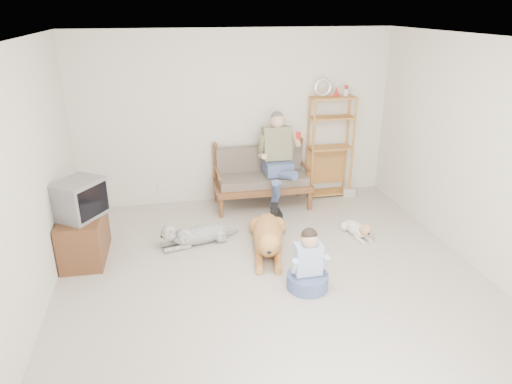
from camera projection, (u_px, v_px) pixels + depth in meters
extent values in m
plane|color=beige|center=(278.00, 289.00, 5.20)|extent=(5.50, 5.50, 0.00)
plane|color=white|center=(283.00, 41.00, 4.17)|extent=(5.50, 5.50, 0.00)
plane|color=beige|center=(236.00, 118.00, 7.18)|extent=(5.00, 0.00, 5.00)
plane|color=beige|center=(423.00, 375.00, 2.20)|extent=(5.00, 0.00, 5.00)
plane|color=beige|center=(18.00, 198.00, 4.22)|extent=(0.00, 5.50, 5.50)
plane|color=beige|center=(494.00, 163.00, 5.16)|extent=(0.00, 5.50, 5.50)
cube|color=brown|center=(262.00, 185.00, 7.23)|extent=(1.51, 0.71, 0.10)
cube|color=#63554B|center=(262.00, 179.00, 7.19)|extent=(1.38, 0.61, 0.13)
cube|color=#63554B|center=(259.00, 160.00, 7.32)|extent=(1.38, 0.13, 0.45)
cylinder|color=brown|center=(258.00, 147.00, 7.30)|extent=(1.40, 0.06, 0.05)
cylinder|color=brown|center=(221.00, 208.00, 6.91)|extent=(0.07, 0.07, 0.30)
cylinder|color=brown|center=(216.00, 175.00, 7.33)|extent=(0.07, 0.07, 0.95)
cylinder|color=brown|center=(310.00, 201.00, 7.17)|extent=(0.07, 0.07, 0.30)
cylinder|color=brown|center=(299.00, 169.00, 7.59)|extent=(0.07, 0.07, 0.95)
cube|color=#516395|center=(278.00, 167.00, 7.12)|extent=(0.41, 0.39, 0.21)
cube|color=#7B7756|center=(277.00, 143.00, 7.08)|extent=(0.43, 0.30, 0.54)
sphere|color=tan|center=(278.00, 121.00, 6.91)|extent=(0.22, 0.22, 0.22)
sphere|color=#59544F|center=(277.00, 118.00, 6.91)|extent=(0.20, 0.20, 0.20)
cylinder|color=red|center=(299.00, 135.00, 6.86)|extent=(0.07, 0.07, 0.09)
cube|color=#C17F3C|center=(333.00, 98.00, 7.17)|extent=(0.70, 0.28, 0.03)
torus|color=silver|center=(323.00, 87.00, 7.07)|extent=(0.29, 0.05, 0.29)
cone|color=red|center=(337.00, 92.00, 7.14)|extent=(0.09, 0.09, 0.15)
cylinder|color=#C17F3C|center=(313.00, 151.00, 7.30)|extent=(0.04, 0.04, 1.67)
cylinder|color=#C17F3C|center=(308.00, 147.00, 7.54)|extent=(0.04, 0.04, 1.67)
cylinder|color=#C17F3C|center=(353.00, 149.00, 7.42)|extent=(0.04, 0.04, 1.67)
cylinder|color=#C17F3C|center=(347.00, 144.00, 7.66)|extent=(0.04, 0.04, 1.67)
cube|color=silver|center=(349.00, 191.00, 7.75)|extent=(0.24, 0.20, 0.13)
cube|color=brown|center=(84.00, 236.00, 5.75)|extent=(0.53, 0.91, 0.60)
cube|color=brown|center=(61.00, 246.00, 5.51)|extent=(0.03, 0.40, 0.50)
cube|color=brown|center=(67.00, 230.00, 5.91)|extent=(0.03, 0.40, 0.50)
cube|color=slate|center=(79.00, 199.00, 5.51)|extent=(0.68, 0.71, 0.46)
cube|color=black|center=(94.00, 202.00, 5.43)|extent=(0.29, 0.40, 0.37)
cube|color=silver|center=(161.00, 186.00, 7.33)|extent=(0.12, 0.02, 0.08)
ellipsoid|color=#CB8F46|center=(268.00, 234.00, 6.09)|extent=(0.61, 1.15, 0.34)
sphere|color=#CB8F46|center=(268.00, 244.00, 5.78)|extent=(0.34, 0.34, 0.34)
sphere|color=#CB8F46|center=(269.00, 244.00, 5.47)|extent=(0.27, 0.27, 0.27)
ellipsoid|color=#CB8F46|center=(269.00, 251.00, 5.37)|extent=(0.16, 0.21, 0.10)
cylinder|color=#CB8F46|center=(267.00, 223.00, 6.64)|extent=(0.12, 0.44, 0.06)
ellipsoid|color=#CB8F46|center=(261.00, 243.00, 5.49)|extent=(0.08, 0.10, 0.13)
ellipsoid|color=#CB8F46|center=(277.00, 243.00, 5.49)|extent=(0.08, 0.10, 0.13)
ellipsoid|color=silver|center=(201.00, 235.00, 6.18)|extent=(0.85, 0.45, 0.24)
sphere|color=silver|center=(184.00, 237.00, 6.08)|extent=(0.24, 0.24, 0.24)
sphere|color=silver|center=(169.00, 233.00, 5.96)|extent=(0.21, 0.21, 0.21)
ellipsoid|color=silver|center=(162.00, 236.00, 5.93)|extent=(0.17, 0.12, 0.08)
cylinder|color=silver|center=(229.00, 233.00, 6.36)|extent=(0.29, 0.21, 0.04)
ellipsoid|color=silver|center=(169.00, 230.00, 6.03)|extent=(0.07, 0.06, 0.10)
ellipsoid|color=silver|center=(172.00, 235.00, 5.90)|extent=(0.07, 0.06, 0.10)
ellipsoid|color=white|center=(355.00, 228.00, 6.43)|extent=(0.27, 0.48, 0.18)
sphere|color=white|center=(360.00, 231.00, 6.31)|extent=(0.18, 0.18, 0.18)
sphere|color=tan|center=(366.00, 230.00, 6.18)|extent=(0.16, 0.16, 0.16)
ellipsoid|color=tan|center=(369.00, 233.00, 6.12)|extent=(0.09, 0.13, 0.06)
cylinder|color=white|center=(346.00, 225.00, 6.65)|extent=(0.11, 0.17, 0.03)
cone|color=tan|center=(362.00, 227.00, 6.16)|extent=(0.05, 0.05, 0.06)
cone|color=tan|center=(369.00, 225.00, 6.19)|extent=(0.05, 0.05, 0.06)
torus|color=red|center=(365.00, 230.00, 6.20)|extent=(0.15, 0.15, 0.02)
cylinder|color=#516395|center=(307.00, 281.00, 5.20)|extent=(0.47, 0.47, 0.17)
cube|color=#AFC3D2|center=(308.00, 259.00, 5.11)|extent=(0.31, 0.20, 0.37)
sphere|color=tan|center=(309.00, 239.00, 5.00)|extent=(0.19, 0.19, 0.19)
sphere|color=black|center=(309.00, 236.00, 4.99)|extent=(0.18, 0.18, 0.18)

